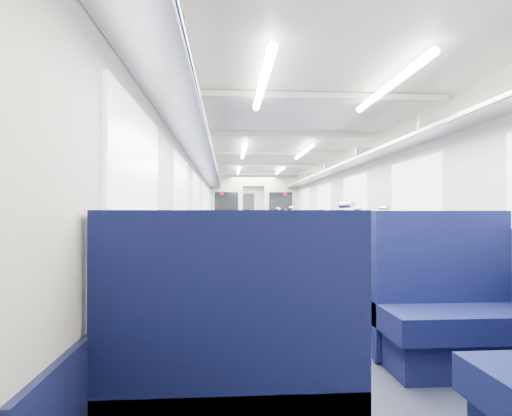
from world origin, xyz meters
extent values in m
cube|color=black|center=(0.00, 0.00, 0.00)|extent=(2.80, 18.00, 0.01)
cube|color=silver|center=(0.00, 0.00, 2.35)|extent=(2.80, 18.00, 0.01)
cube|color=beige|center=(-1.40, 0.00, 1.18)|extent=(0.02, 18.00, 2.35)
cube|color=#101436|center=(-1.39, 0.00, 0.35)|extent=(0.03, 17.90, 0.70)
cube|color=beige|center=(1.40, 0.00, 1.18)|extent=(0.02, 18.00, 2.35)
cube|color=#101436|center=(1.39, 0.00, 0.35)|extent=(0.03, 17.90, 0.70)
cube|color=beige|center=(0.00, 9.00, 1.18)|extent=(2.80, 0.02, 2.35)
cube|color=#B2B5BA|center=(-1.22, 0.00, 1.97)|extent=(0.34, 17.40, 0.04)
cylinder|color=silver|center=(-1.04, 0.00, 1.95)|extent=(0.02, 17.40, 0.02)
cube|color=#B2B5BA|center=(-1.22, -8.00, 2.05)|extent=(0.34, 0.03, 0.14)
cube|color=#B2B5BA|center=(-1.22, -6.00, 2.05)|extent=(0.34, 0.03, 0.14)
cube|color=#B2B5BA|center=(-1.22, -4.00, 2.05)|extent=(0.34, 0.03, 0.14)
cube|color=#B2B5BA|center=(-1.22, -2.00, 2.05)|extent=(0.34, 0.03, 0.14)
cube|color=#B2B5BA|center=(-1.22, 0.00, 2.05)|extent=(0.34, 0.03, 0.14)
cube|color=#B2B5BA|center=(-1.22, 2.00, 2.05)|extent=(0.34, 0.03, 0.14)
cube|color=#B2B5BA|center=(-1.22, 4.00, 2.05)|extent=(0.34, 0.03, 0.14)
cube|color=#B2B5BA|center=(-1.22, 6.00, 2.05)|extent=(0.34, 0.03, 0.14)
cube|color=#B2B5BA|center=(-1.22, 8.00, 2.05)|extent=(0.34, 0.03, 0.14)
cube|color=#B2B5BA|center=(1.22, 0.00, 1.97)|extent=(0.34, 17.40, 0.04)
cylinder|color=silver|center=(1.04, 0.00, 1.95)|extent=(0.02, 17.40, 0.02)
cube|color=#B2B5BA|center=(1.22, -6.00, 2.05)|extent=(0.34, 0.03, 0.14)
cube|color=#B2B5BA|center=(1.22, -4.00, 2.05)|extent=(0.34, 0.03, 0.14)
cube|color=#B2B5BA|center=(1.22, -2.00, 2.05)|extent=(0.34, 0.03, 0.14)
cube|color=#B2B5BA|center=(1.22, 0.00, 2.05)|extent=(0.34, 0.03, 0.14)
cube|color=#B2B5BA|center=(1.22, 2.00, 2.05)|extent=(0.34, 0.03, 0.14)
cube|color=#B2B5BA|center=(1.22, 4.00, 2.05)|extent=(0.34, 0.03, 0.14)
cube|color=#B2B5BA|center=(1.22, 6.00, 2.05)|extent=(0.34, 0.03, 0.14)
cube|color=#B2B5BA|center=(1.22, 8.00, 2.05)|extent=(0.34, 0.03, 0.14)
cube|color=white|center=(-1.38, -7.50, 1.42)|extent=(0.02, 1.30, 0.75)
cube|color=white|center=(-1.38, -5.20, 1.42)|extent=(0.02, 1.30, 0.75)
cube|color=white|center=(-1.38, -2.90, 1.42)|extent=(0.02, 1.30, 0.75)
cube|color=white|center=(-1.38, -0.60, 1.42)|extent=(0.02, 1.30, 0.75)
cube|color=white|center=(-1.38, 1.70, 1.42)|extent=(0.02, 1.30, 0.75)
cube|color=white|center=(-1.38, 4.50, 1.42)|extent=(0.02, 1.30, 0.75)
cube|color=white|center=(-1.38, 6.80, 1.42)|extent=(0.02, 1.30, 0.75)
cube|color=white|center=(1.38, -5.20, 1.42)|extent=(0.02, 1.30, 0.75)
cube|color=white|center=(1.38, -2.90, 1.42)|extent=(0.02, 1.30, 0.75)
cube|color=white|center=(1.38, -0.60, 1.42)|extent=(0.02, 1.30, 0.75)
cube|color=white|center=(1.38, 1.70, 1.42)|extent=(0.02, 1.30, 0.75)
cube|color=white|center=(1.38, 4.50, 1.42)|extent=(0.02, 1.30, 0.75)
cube|color=white|center=(1.38, 6.80, 1.42)|extent=(0.02, 1.30, 0.75)
cube|color=beige|center=(0.00, -6.00, 2.31)|extent=(2.70, 0.06, 0.06)
cube|color=beige|center=(0.00, -4.00, 2.31)|extent=(2.70, 0.06, 0.06)
cube|color=beige|center=(0.00, -2.00, 2.31)|extent=(2.70, 0.06, 0.06)
cube|color=beige|center=(0.00, 0.00, 2.31)|extent=(2.70, 0.06, 0.06)
cube|color=beige|center=(0.00, 2.00, 2.31)|extent=(2.70, 0.06, 0.06)
cube|color=beige|center=(0.00, 4.00, 2.31)|extent=(2.70, 0.06, 0.06)
cube|color=beige|center=(0.00, 6.00, 2.31)|extent=(2.70, 0.06, 0.06)
cube|color=beige|center=(0.00, 8.00, 2.31)|extent=(2.70, 0.06, 0.06)
cylinder|color=white|center=(-0.55, -6.50, 2.26)|extent=(0.07, 1.60, 0.07)
cylinder|color=white|center=(-0.55, -2.50, 2.26)|extent=(0.07, 1.60, 0.07)
cylinder|color=white|center=(-0.55, 1.00, 2.26)|extent=(0.07, 1.60, 0.07)
cylinder|color=white|center=(-0.55, 5.50, 2.26)|extent=(0.07, 1.60, 0.07)
cylinder|color=white|center=(0.55, -6.50, 2.26)|extent=(0.07, 1.60, 0.07)
cylinder|color=white|center=(0.55, -2.50, 2.26)|extent=(0.07, 1.60, 0.07)
cylinder|color=white|center=(0.55, 1.00, 2.26)|extent=(0.07, 1.60, 0.07)
cylinder|color=white|center=(0.55, 5.50, 2.26)|extent=(0.07, 1.60, 0.07)
cube|color=black|center=(0.00, 8.94, 1.00)|extent=(0.75, 0.06, 2.00)
cube|color=beige|center=(-0.88, 3.33, 1.18)|extent=(1.05, 0.08, 2.35)
cube|color=black|center=(-0.87, 3.28, 1.40)|extent=(0.76, 0.02, 0.80)
cylinder|color=red|center=(-1.02, 3.28, 1.75)|extent=(0.12, 0.01, 0.12)
cube|color=beige|center=(0.88, 3.33, 1.18)|extent=(1.05, 0.08, 2.35)
cube|color=black|center=(0.87, 3.28, 1.40)|extent=(0.76, 0.02, 0.80)
cylinder|color=red|center=(1.02, 3.28, 1.75)|extent=(0.12, 0.01, 0.12)
cube|color=beige|center=(0.00, 3.33, 2.17)|extent=(0.70, 0.08, 0.35)
cube|color=#0D1441|center=(-0.83, -8.11, 0.37)|extent=(1.09, 0.57, 0.19)
cube|color=#0D1441|center=(-0.83, -8.34, 0.60)|extent=(1.09, 0.10, 1.16)
cylinder|color=silver|center=(-0.37, -8.34, 1.20)|extent=(0.02, 0.17, 0.02)
cube|color=#0D1441|center=(-0.83, -7.18, 0.37)|extent=(1.09, 0.57, 0.19)
cube|color=#0D1136|center=(-0.83, -7.18, 0.14)|extent=(1.00, 0.46, 0.28)
cube|color=#0D1441|center=(-0.83, -6.95, 0.60)|extent=(1.09, 0.10, 1.16)
cylinder|color=silver|center=(-0.37, -6.95, 1.20)|extent=(0.02, 0.17, 0.02)
cube|color=#0D1441|center=(0.83, -7.08, 0.37)|extent=(1.09, 0.57, 0.19)
cube|color=#0D1136|center=(0.83, -7.08, 0.14)|extent=(1.00, 0.46, 0.28)
cube|color=#0D1441|center=(0.83, -6.85, 0.60)|extent=(1.09, 0.10, 1.16)
cylinder|color=silver|center=(0.37, -6.85, 1.20)|extent=(0.02, 0.17, 0.02)
cube|color=#0D1441|center=(-0.83, -5.87, 0.37)|extent=(1.09, 0.57, 0.19)
cube|color=#0D1136|center=(-0.83, -5.87, 0.14)|extent=(1.00, 0.46, 0.28)
cube|color=#0D1441|center=(-0.83, -6.11, 0.60)|extent=(1.09, 0.10, 1.16)
cylinder|color=silver|center=(-0.37, -6.11, 1.20)|extent=(0.02, 0.17, 0.02)
cube|color=#0D1441|center=(0.83, -5.96, 0.37)|extent=(1.09, 0.57, 0.19)
cube|color=#0D1136|center=(0.83, -5.96, 0.14)|extent=(1.00, 0.46, 0.28)
cube|color=#0D1441|center=(0.83, -6.20, 0.60)|extent=(1.09, 0.10, 1.16)
cylinder|color=silver|center=(0.37, -6.20, 1.20)|extent=(0.02, 0.17, 0.02)
cube|color=#0D1441|center=(-0.83, -4.81, 0.37)|extent=(1.09, 0.57, 0.19)
cube|color=#0D1136|center=(-0.83, -4.81, 0.14)|extent=(1.00, 0.46, 0.28)
cube|color=#0D1441|center=(-0.83, -4.57, 0.60)|extent=(1.09, 0.10, 1.16)
cylinder|color=silver|center=(-0.37, -4.57, 1.20)|extent=(0.02, 0.17, 0.02)
cube|color=#0D1441|center=(0.83, -4.92, 0.37)|extent=(1.09, 0.57, 0.19)
cube|color=#0D1136|center=(0.83, -4.92, 0.14)|extent=(1.00, 0.46, 0.28)
cube|color=#0D1441|center=(0.83, -4.69, 0.60)|extent=(1.09, 0.10, 1.16)
cylinder|color=silver|center=(0.37, -4.69, 1.20)|extent=(0.02, 0.17, 0.02)
cube|color=#0D1441|center=(-0.83, -3.66, 0.37)|extent=(1.09, 0.57, 0.19)
cube|color=#0D1136|center=(-0.83, -3.66, 0.14)|extent=(1.00, 0.46, 0.28)
cube|color=#0D1441|center=(-0.83, -3.89, 0.60)|extent=(1.09, 0.10, 1.16)
cylinder|color=silver|center=(-0.37, -3.89, 1.20)|extent=(0.02, 0.17, 0.02)
cube|color=#0D1441|center=(0.83, -3.52, 0.37)|extent=(1.09, 0.57, 0.19)
cube|color=#0D1136|center=(0.83, -3.52, 0.14)|extent=(1.00, 0.46, 0.28)
cube|color=#0D1441|center=(0.83, -3.75, 0.60)|extent=(1.09, 0.10, 1.16)
cylinder|color=silver|center=(0.37, -3.75, 1.20)|extent=(0.02, 0.17, 0.02)
cube|color=#0D1441|center=(-0.83, -2.49, 0.37)|extent=(1.09, 0.57, 0.19)
cube|color=#0D1136|center=(-0.83, -2.49, 0.14)|extent=(1.00, 0.46, 0.28)
cube|color=#0D1441|center=(-0.83, -2.26, 0.60)|extent=(1.09, 0.10, 1.16)
cylinder|color=silver|center=(-0.37, -2.26, 1.20)|extent=(0.02, 0.17, 0.02)
cube|color=#0D1441|center=(0.83, -2.63, 0.37)|extent=(1.09, 0.57, 0.19)
cube|color=#0D1136|center=(0.83, -2.63, 0.14)|extent=(1.00, 0.46, 0.28)
cube|color=#0D1441|center=(0.83, -2.40, 0.60)|extent=(1.09, 0.10, 1.16)
cylinder|color=silver|center=(0.37, -2.40, 1.20)|extent=(0.02, 0.17, 0.02)
cube|color=#0D1441|center=(-0.83, -1.29, 0.37)|extent=(1.09, 0.57, 0.19)
cube|color=#0D1136|center=(-0.83, -1.29, 0.14)|extent=(1.00, 0.46, 0.28)
cube|color=#0D1441|center=(-0.83, -1.52, 0.60)|extent=(1.09, 0.10, 1.16)
cylinder|color=silver|center=(-0.37, -1.52, 1.20)|extent=(0.02, 0.17, 0.02)
cube|color=#0D1441|center=(0.83, -1.24, 0.37)|extent=(1.09, 0.57, 0.19)
cube|color=#0D1136|center=(0.83, -1.24, 0.14)|extent=(1.00, 0.46, 0.28)
cube|color=#0D1441|center=(0.83, -1.47, 0.60)|extent=(1.09, 0.10, 1.16)
cylinder|color=silver|center=(0.37, -1.47, 1.20)|extent=(0.02, 0.17, 0.02)
cube|color=#0D1441|center=(-0.83, -0.29, 0.37)|extent=(1.09, 0.57, 0.19)
cube|color=#0D1136|center=(-0.83, -0.29, 0.14)|extent=(1.00, 0.46, 0.28)
cube|color=#0D1441|center=(-0.83, -0.06, 0.60)|extent=(1.09, 0.10, 1.16)
cylinder|color=silver|center=(-0.37, -0.06, 1.20)|extent=(0.02, 0.17, 0.02)
cube|color=#0D1441|center=(0.83, -0.33, 0.37)|extent=(1.09, 0.57, 0.19)
cube|color=#0D1136|center=(0.83, -0.33, 0.14)|extent=(1.00, 0.46, 0.28)
cube|color=#0D1441|center=(0.83, -0.09, 0.60)|extent=(1.09, 0.10, 1.16)
cylinder|color=silver|center=(0.37, -0.09, 1.20)|extent=(0.02, 0.17, 0.02)
cube|color=#0D1441|center=(-0.83, 0.92, 0.37)|extent=(1.09, 0.57, 0.19)
cube|color=#0D1136|center=(-0.83, 0.92, 0.14)|extent=(1.00, 0.46, 0.28)
cube|color=#0D1441|center=(-0.83, 0.68, 0.60)|extent=(1.09, 0.10, 1.16)
cylinder|color=silver|center=(-0.37, 0.68, 1.20)|extent=(0.02, 0.17, 0.02)
cube|color=#0D1441|center=(0.83, 1.10, 0.37)|extent=(1.09, 0.57, 0.19)
cube|color=#0D1136|center=(0.83, 1.10, 0.14)|extent=(1.00, 0.46, 0.28)
cube|color=#0D1441|center=(0.83, 0.87, 0.60)|extent=(1.09, 0.10, 1.16)
cylinder|color=silver|center=(0.37, 0.87, 1.20)|extent=(0.02, 0.17, 0.02)
cube|color=#0D1441|center=(-0.83, 1.99, 0.37)|extent=(1.09, 0.57, 0.19)
cube|color=#0D1136|center=(-0.83, 1.99, 0.14)|extent=(1.00, 0.46, 0.28)
cube|color=#0D1441|center=(-0.83, 2.22, 0.60)|extent=(1.09, 0.10, 1.16)
cylinder|color=silver|center=(-0.37, 2.22, 1.20)|extent=(0.02, 0.17, 0.02)
cube|color=#0D1441|center=(0.83, 1.89, 0.37)|extent=(1.09, 0.57, 0.19)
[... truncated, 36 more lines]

